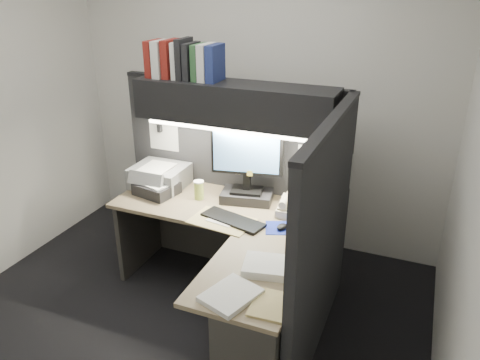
{
  "coord_description": "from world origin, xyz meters",
  "views": [
    {
      "loc": [
        1.48,
        -2.4,
        2.37
      ],
      "look_at": [
        0.27,
        0.51,
        0.99
      ],
      "focal_mm": 35.0,
      "sensor_mm": 36.0,
      "label": 1
    }
  ],
  "objects_px": {
    "keyboard": "(233,220)",
    "printer": "(160,176)",
    "telephone": "(295,208)",
    "coffee_cup": "(199,190)",
    "overhead_shelf": "(234,103)",
    "notebook_stack": "(157,188)",
    "desk": "(232,286)",
    "monitor": "(247,173)"
  },
  "relations": [
    {
      "from": "desk",
      "to": "keyboard",
      "type": "relative_size",
      "value": 3.5
    },
    {
      "from": "overhead_shelf",
      "to": "telephone",
      "type": "height_order",
      "value": "overhead_shelf"
    },
    {
      "from": "printer",
      "to": "coffee_cup",
      "type": "bearing_deg",
      "value": -14.2
    },
    {
      "from": "keyboard",
      "to": "coffee_cup",
      "type": "xyz_separation_m",
      "value": [
        -0.4,
        0.25,
        0.06
      ]
    },
    {
      "from": "desk",
      "to": "telephone",
      "type": "xyz_separation_m",
      "value": [
        0.24,
        0.64,
        0.34
      ]
    },
    {
      "from": "desk",
      "to": "telephone",
      "type": "bearing_deg",
      "value": 69.87
    },
    {
      "from": "overhead_shelf",
      "to": "telephone",
      "type": "relative_size",
      "value": 6.16
    },
    {
      "from": "coffee_cup",
      "to": "printer",
      "type": "distance_m",
      "value": 0.44
    },
    {
      "from": "printer",
      "to": "keyboard",
      "type": "bearing_deg",
      "value": -23.66
    },
    {
      "from": "notebook_stack",
      "to": "coffee_cup",
      "type": "bearing_deg",
      "value": 7.85
    },
    {
      "from": "desk",
      "to": "keyboard",
      "type": "xyz_separation_m",
      "value": [
        -0.15,
        0.35,
        0.3
      ]
    },
    {
      "from": "overhead_shelf",
      "to": "keyboard",
      "type": "distance_m",
      "value": 0.87
    },
    {
      "from": "coffee_cup",
      "to": "notebook_stack",
      "type": "bearing_deg",
      "value": -172.15
    },
    {
      "from": "telephone",
      "to": "coffee_cup",
      "type": "bearing_deg",
      "value": -178.98
    },
    {
      "from": "keyboard",
      "to": "coffee_cup",
      "type": "height_order",
      "value": "coffee_cup"
    },
    {
      "from": "desk",
      "to": "printer",
      "type": "xyz_separation_m",
      "value": [
        -0.97,
        0.7,
        0.37
      ]
    },
    {
      "from": "keyboard",
      "to": "overhead_shelf",
      "type": "bearing_deg",
      "value": 125.31
    },
    {
      "from": "desk",
      "to": "overhead_shelf",
      "type": "relative_size",
      "value": 1.1
    },
    {
      "from": "overhead_shelf",
      "to": "printer",
      "type": "height_order",
      "value": "overhead_shelf"
    },
    {
      "from": "keyboard",
      "to": "telephone",
      "type": "bearing_deg",
      "value": 51.59
    },
    {
      "from": "keyboard",
      "to": "desk",
      "type": "bearing_deg",
      "value": -53.45
    },
    {
      "from": "desk",
      "to": "notebook_stack",
      "type": "relative_size",
      "value": 5.39
    },
    {
      "from": "telephone",
      "to": "desk",
      "type": "bearing_deg",
      "value": -112.33
    },
    {
      "from": "monitor",
      "to": "notebook_stack",
      "type": "relative_size",
      "value": 1.89
    },
    {
      "from": "desk",
      "to": "coffee_cup",
      "type": "distance_m",
      "value": 0.89
    },
    {
      "from": "keyboard",
      "to": "printer",
      "type": "bearing_deg",
      "value": 171.05
    },
    {
      "from": "printer",
      "to": "desk",
      "type": "bearing_deg",
      "value": -36.54
    },
    {
      "from": "desk",
      "to": "monitor",
      "type": "height_order",
      "value": "monitor"
    },
    {
      "from": "keyboard",
      "to": "printer",
      "type": "height_order",
      "value": "printer"
    },
    {
      "from": "printer",
      "to": "monitor",
      "type": "bearing_deg",
      "value": 0.06
    },
    {
      "from": "coffee_cup",
      "to": "printer",
      "type": "height_order",
      "value": "printer"
    },
    {
      "from": "coffee_cup",
      "to": "printer",
      "type": "bearing_deg",
      "value": 166.41
    },
    {
      "from": "overhead_shelf",
      "to": "notebook_stack",
      "type": "height_order",
      "value": "overhead_shelf"
    },
    {
      "from": "desk",
      "to": "printer",
      "type": "bearing_deg",
      "value": 144.07
    },
    {
      "from": "overhead_shelf",
      "to": "keyboard",
      "type": "xyz_separation_m",
      "value": [
        0.16,
        -0.4,
        -0.76
      ]
    },
    {
      "from": "telephone",
      "to": "notebook_stack",
      "type": "height_order",
      "value": "telephone"
    },
    {
      "from": "printer",
      "to": "notebook_stack",
      "type": "relative_size",
      "value": 1.39
    },
    {
      "from": "telephone",
      "to": "overhead_shelf",
      "type": "bearing_deg",
      "value": 166.33
    },
    {
      "from": "overhead_shelf",
      "to": "notebook_stack",
      "type": "bearing_deg",
      "value": -161.54
    },
    {
      "from": "overhead_shelf",
      "to": "printer",
      "type": "relative_size",
      "value": 3.54
    },
    {
      "from": "printer",
      "to": "overhead_shelf",
      "type": "bearing_deg",
      "value": 3.73
    },
    {
      "from": "keyboard",
      "to": "notebook_stack",
      "type": "height_order",
      "value": "notebook_stack"
    }
  ]
}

